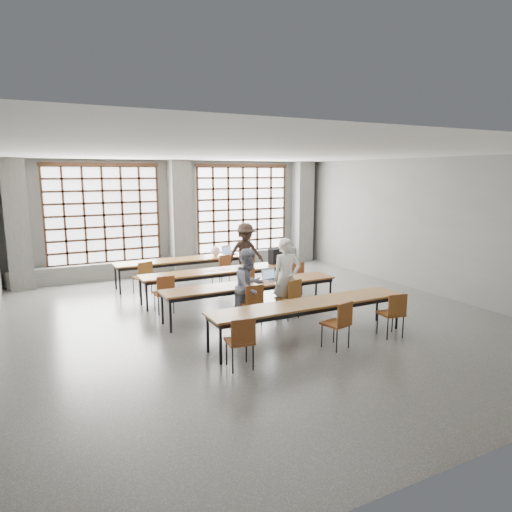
% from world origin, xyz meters
% --- Properties ---
extents(floor, '(11.00, 11.00, 0.00)m').
position_xyz_m(floor, '(0.00, 0.00, 0.00)').
color(floor, '#464644').
rests_on(floor, ground).
extents(ceiling, '(11.00, 11.00, 0.00)m').
position_xyz_m(ceiling, '(0.00, 0.00, 3.50)').
color(ceiling, silver).
rests_on(ceiling, floor).
extents(wall_back, '(10.00, 0.00, 10.00)m').
position_xyz_m(wall_back, '(0.00, 5.50, 1.75)').
color(wall_back, '#60605D').
rests_on(wall_back, floor).
extents(wall_front, '(10.00, 0.00, 10.00)m').
position_xyz_m(wall_front, '(0.00, -5.50, 1.75)').
color(wall_front, '#60605D').
rests_on(wall_front, floor).
extents(wall_right, '(0.00, 11.00, 11.00)m').
position_xyz_m(wall_right, '(5.00, 0.00, 1.75)').
color(wall_right, '#60605D').
rests_on(wall_right, floor).
extents(column_left, '(0.60, 0.55, 3.50)m').
position_xyz_m(column_left, '(-4.50, 5.22, 1.75)').
color(column_left, '#595856').
rests_on(column_left, floor).
extents(column_mid, '(0.60, 0.55, 3.50)m').
position_xyz_m(column_mid, '(0.00, 5.22, 1.75)').
color(column_mid, '#595856').
rests_on(column_mid, floor).
extents(column_right, '(0.60, 0.55, 3.50)m').
position_xyz_m(column_right, '(4.50, 5.22, 1.75)').
color(column_right, '#595856').
rests_on(column_right, floor).
extents(window_left, '(3.32, 0.12, 3.00)m').
position_xyz_m(window_left, '(-2.25, 5.42, 1.90)').
color(window_left, white).
rests_on(window_left, wall_back).
extents(window_right, '(3.32, 0.12, 3.00)m').
position_xyz_m(window_right, '(2.25, 5.42, 1.90)').
color(window_right, white).
rests_on(window_right, wall_back).
extents(sill_ledge, '(9.80, 0.35, 0.50)m').
position_xyz_m(sill_ledge, '(0.00, 5.30, 0.25)').
color(sill_ledge, '#595856').
rests_on(sill_ledge, floor).
extents(desk_row_a, '(4.00, 0.70, 0.73)m').
position_xyz_m(desk_row_a, '(-0.34, 3.68, 0.66)').
color(desk_row_a, brown).
rests_on(desk_row_a, floor).
extents(desk_row_b, '(4.00, 0.70, 0.73)m').
position_xyz_m(desk_row_b, '(-0.08, 1.87, 0.66)').
color(desk_row_b, brown).
rests_on(desk_row_b, floor).
extents(desk_row_c, '(4.00, 0.70, 0.73)m').
position_xyz_m(desk_row_c, '(-0.01, 0.25, 0.66)').
color(desk_row_c, brown).
rests_on(desk_row_c, floor).
extents(desk_row_d, '(4.00, 0.70, 0.73)m').
position_xyz_m(desk_row_d, '(0.28, -1.60, 0.66)').
color(desk_row_d, brown).
rests_on(desk_row_d, floor).
extents(chair_back_left, '(0.51, 0.51, 0.88)m').
position_xyz_m(chair_back_left, '(-1.72, 3.05, 0.54)').
color(chair_back_left, brown).
rests_on(chair_back_left, floor).
extents(chair_back_mid, '(0.52, 0.52, 0.88)m').
position_xyz_m(chair_back_mid, '(0.48, 3.05, 0.54)').
color(chair_back_mid, brown).
rests_on(chair_back_mid, floor).
extents(chair_back_right, '(0.47, 0.48, 0.88)m').
position_xyz_m(chair_back_right, '(1.25, 3.05, 0.54)').
color(chair_back_right, brown).
rests_on(chair_back_right, floor).
extents(chair_mid_left, '(0.42, 0.43, 0.88)m').
position_xyz_m(chair_mid_left, '(-1.68, 1.24, 0.54)').
color(chair_mid_left, brown).
rests_on(chair_mid_left, floor).
extents(chair_mid_centre, '(0.46, 0.46, 0.88)m').
position_xyz_m(chair_mid_centre, '(0.31, 1.24, 0.54)').
color(chair_mid_centre, brown).
rests_on(chair_mid_centre, floor).
extents(chair_mid_right, '(0.43, 0.43, 0.88)m').
position_xyz_m(chair_mid_right, '(1.72, 1.24, 0.54)').
color(chair_mid_right, brown).
rests_on(chair_mid_right, floor).
extents(chair_front_left, '(0.43, 0.43, 0.88)m').
position_xyz_m(chair_front_left, '(-0.31, -0.38, 0.54)').
color(chair_front_left, maroon).
rests_on(chair_front_left, floor).
extents(chair_front_right, '(0.53, 0.53, 0.88)m').
position_xyz_m(chair_front_right, '(0.61, -0.38, 0.54)').
color(chair_front_right, brown).
rests_on(chair_front_right, floor).
extents(chair_near_left, '(0.47, 0.47, 0.88)m').
position_xyz_m(chair_near_left, '(-1.43, -2.23, 0.54)').
color(chair_near_left, brown).
rests_on(chair_near_left, floor).
extents(chair_near_mid, '(0.51, 0.51, 0.88)m').
position_xyz_m(chair_near_mid, '(0.50, -2.23, 0.54)').
color(chair_near_mid, brown).
rests_on(chair_near_mid, floor).
extents(chair_near_right, '(0.48, 0.48, 0.88)m').
position_xyz_m(chair_near_right, '(1.76, -2.23, 0.54)').
color(chair_near_right, brown).
rests_on(chair_near_right, floor).
extents(student_male, '(0.68, 0.49, 1.74)m').
position_xyz_m(student_male, '(0.59, -0.25, 0.87)').
color(student_male, white).
rests_on(student_male, floor).
extents(student_female, '(0.94, 0.84, 1.59)m').
position_xyz_m(student_female, '(-0.31, -0.25, 0.80)').
color(student_female, '#181C48').
rests_on(student_female, floor).
extents(student_back, '(1.10, 0.64, 1.70)m').
position_xyz_m(student_back, '(1.26, 3.18, 0.85)').
color(student_back, black).
rests_on(student_back, floor).
extents(laptop_front, '(0.40, 0.35, 0.26)m').
position_xyz_m(laptop_front, '(0.53, 0.36, 0.79)').
color(laptop_front, '#AEAFB3').
rests_on(laptop_front, desk_row_c).
extents(laptop_back, '(0.45, 0.42, 0.26)m').
position_xyz_m(laptop_back, '(0.99, 3.79, 0.79)').
color(laptop_back, '#B9B8BD').
rests_on(laptop_back, desk_row_a).
extents(mouse, '(0.11, 0.10, 0.04)m').
position_xyz_m(mouse, '(0.94, 0.23, 0.75)').
color(mouse, silver).
rests_on(mouse, desk_row_c).
extents(green_box, '(0.26, 0.15, 0.09)m').
position_xyz_m(green_box, '(-0.06, 0.33, 0.78)').
color(green_box, green).
rests_on(green_box, desk_row_c).
extents(phone, '(0.14, 0.08, 0.01)m').
position_xyz_m(phone, '(0.17, 0.15, 0.74)').
color(phone, black).
rests_on(phone, desk_row_c).
extents(paper_sheet_b, '(0.36, 0.34, 0.00)m').
position_xyz_m(paper_sheet_b, '(-0.38, 1.82, 0.73)').
color(paper_sheet_b, silver).
rests_on(paper_sheet_b, desk_row_b).
extents(paper_sheet_c, '(0.32, 0.25, 0.00)m').
position_xyz_m(paper_sheet_c, '(0.02, 1.87, 0.73)').
color(paper_sheet_c, silver).
rests_on(paper_sheet_c, desk_row_b).
extents(backpack, '(0.36, 0.28, 0.40)m').
position_xyz_m(backpack, '(1.52, 1.92, 0.93)').
color(backpack, black).
rests_on(backpack, desk_row_b).
extents(plastic_bag, '(0.31, 0.28, 0.29)m').
position_xyz_m(plastic_bag, '(0.56, 3.73, 0.87)').
color(plastic_bag, white).
rests_on(plastic_bag, desk_row_a).
extents(red_pouch, '(0.22, 0.16, 0.06)m').
position_xyz_m(red_pouch, '(-1.42, -2.15, 0.50)').
color(red_pouch, '#B22E16').
rests_on(red_pouch, chair_near_left).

